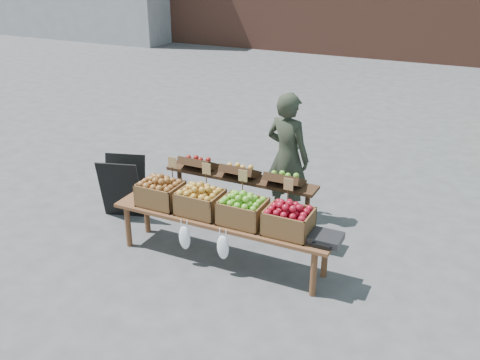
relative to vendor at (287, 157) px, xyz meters
The scene contains 10 objects.
ground 1.57m from the vendor, 61.20° to the right, with size 80.00×80.00×0.00m, color #48484A.
vendor is the anchor object (origin of this frame).
chalkboard_sign 2.28m from the vendor, 155.13° to the right, with size 0.56×0.31×0.86m, color black, non-canonical shape.
back_table 0.85m from the vendor, 118.56° to the right, with size 2.10×0.44×1.04m, color #342013, non-canonical shape.
display_bench 1.55m from the vendor, 100.78° to the right, with size 2.70×0.56×0.57m, color brown, non-canonical shape.
crate_golden_apples 1.78m from the vendor, 127.92° to the right, with size 0.50×0.40×0.28m, color brown, non-canonical shape.
crate_russet_pears 1.51m from the vendor, 111.13° to the right, with size 0.50×0.40×0.28m, color #A4951B, non-canonical shape.
crate_red_apples 1.41m from the vendor, 89.66° to the right, with size 0.50×0.40×0.28m, color #3C871C, non-canonical shape.
crate_green_apples 1.52m from the vendor, 68.28° to the right, with size 0.50×0.40×0.28m, color maroon, non-canonical shape.
weighing_scale 1.73m from the vendor, 54.95° to the right, with size 0.34×0.30×0.08m, color black.
Camera 1 is at (1.68, -5.11, 3.44)m, focal length 40.00 mm.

